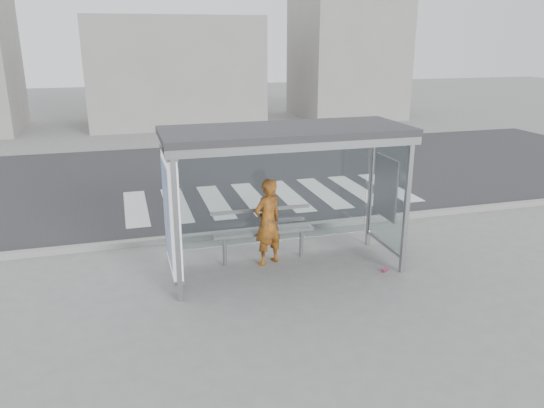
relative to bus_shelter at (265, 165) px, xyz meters
The scene contains 10 objects.
ground 2.02m from the bus_shelter, ahead, with size 80.00×80.00×0.00m, color slate.
road 7.22m from the bus_shelter, 86.94° to the left, with size 30.00×10.00×0.01m, color #272729.
curb 2.72m from the bus_shelter, 78.88° to the left, with size 30.00×0.18×0.12m, color gray.
crosswalk 5.05m from the bus_shelter, 72.83° to the left, with size 7.55×3.00×0.00m.
bus_shelter is the anchor object (origin of this frame).
building_center 17.95m from the bus_shelter, 88.81° to the left, with size 8.00×5.00×5.00m, color gray.
building_right 20.30m from the bus_shelter, 62.42° to the left, with size 5.00×5.00×7.00m, color gray.
person 1.20m from the bus_shelter, 64.96° to the left, with size 0.60×0.39×1.65m, color #F14916.
bench 1.46m from the bus_shelter, 78.58° to the left, with size 1.94×0.33×1.00m.
soda_can 2.93m from the bus_shelter, 18.06° to the right, with size 0.07×0.07×0.12m, color #E7447A.
Camera 1 is at (-2.71, -8.53, 4.09)m, focal length 35.00 mm.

